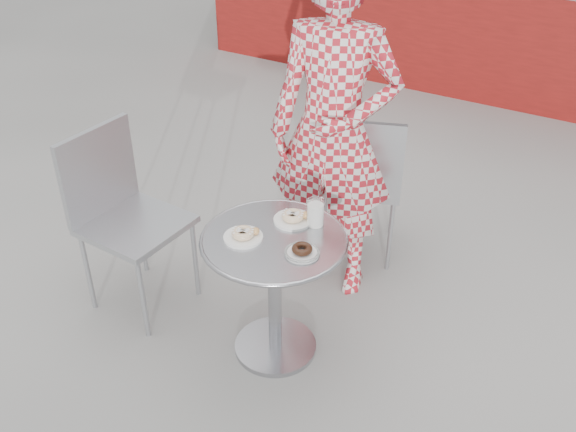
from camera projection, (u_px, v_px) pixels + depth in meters
The scene contains 9 objects.
ground at pixel (282, 344), 3.29m from camera, with size 60.00×60.00×0.00m, color #AAA7A2.
bistro_table at pixel (274, 267), 2.98m from camera, with size 0.68×0.68×0.69m.
chair_far at pixel (360, 208), 3.84m from camera, with size 0.58×0.58×0.94m.
chair_left at pixel (139, 255), 3.42m from camera, with size 0.50×0.49×0.99m.
seated_person at pixel (334, 133), 3.26m from camera, with size 0.67×0.44×1.85m, color #B11B26.
plate_far at pixel (294, 218), 3.00m from camera, with size 0.18×0.18×0.05m.
plate_near at pixel (244, 235), 2.88m from camera, with size 0.18×0.18×0.05m.
plate_checker at pixel (302, 251), 2.79m from camera, with size 0.16×0.16×0.04m.
milk_cup at pixel (315, 213), 2.95m from camera, with size 0.08×0.08×0.13m.
Camera 1 is at (1.25, -2.04, 2.35)m, focal length 40.00 mm.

